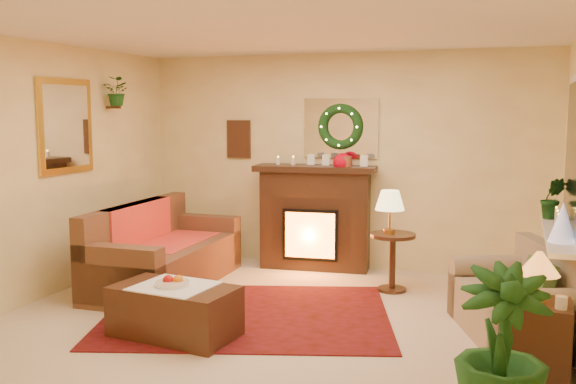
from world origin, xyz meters
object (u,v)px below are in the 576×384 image
(coffee_table, at_px, (175,313))
(end_table_square, at_px, (536,340))
(loveseat, at_px, (516,288))
(side_table_round, at_px, (392,261))
(sofa, at_px, (166,247))
(fireplace, at_px, (316,223))

(coffee_table, bearing_deg, end_table_square, 9.22)
(loveseat, height_order, side_table_round, loveseat)
(sofa, relative_size, end_table_square, 3.75)
(fireplace, xyz_separation_m, end_table_square, (2.47, -2.54, -0.28))
(fireplace, relative_size, side_table_round, 2.08)
(coffee_table, bearing_deg, fireplace, 87.44)
(fireplace, distance_m, coffee_table, 2.76)
(fireplace, distance_m, loveseat, 2.89)
(sofa, xyz_separation_m, coffee_table, (0.90, -1.40, -0.22))
(side_table_round, bearing_deg, fireplace, 147.40)
(coffee_table, bearing_deg, side_table_round, 59.74)
(loveseat, xyz_separation_m, end_table_square, (0.15, -0.82, -0.15))
(end_table_square, distance_m, coffee_table, 2.88)
(fireplace, height_order, side_table_round, fireplace)
(loveseat, bearing_deg, side_table_round, 118.51)
(loveseat, distance_m, end_table_square, 0.85)
(fireplace, bearing_deg, end_table_square, -52.27)
(loveseat, xyz_separation_m, coffee_table, (-2.72, -0.99, -0.21))
(coffee_table, bearing_deg, loveseat, 25.86)
(side_table_round, bearing_deg, coffee_table, -126.17)
(loveseat, bearing_deg, end_table_square, -101.05)
(sofa, height_order, side_table_round, sofa)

